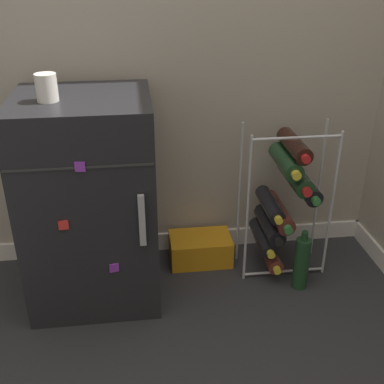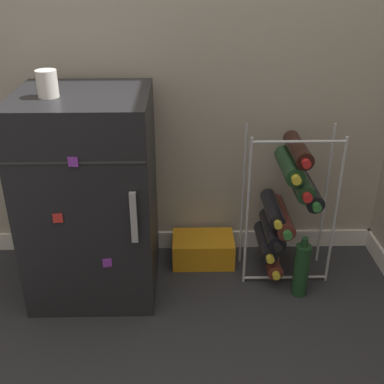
{
  "view_description": "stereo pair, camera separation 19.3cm",
  "coord_description": "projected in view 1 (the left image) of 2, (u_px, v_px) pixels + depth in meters",
  "views": [
    {
      "loc": [
        -0.35,
        -1.47,
        1.36
      ],
      "look_at": [
        -0.12,
        0.36,
        0.44
      ],
      "focal_mm": 45.0,
      "sensor_mm": 36.0,
      "label": 1
    },
    {
      "loc": [
        -0.16,
        -1.48,
        1.36
      ],
      "look_at": [
        -0.12,
        0.36,
        0.44
      ],
      "focal_mm": 45.0,
      "sensor_mm": 36.0,
      "label": 2
    }
  ],
  "objects": [
    {
      "name": "ground_plane",
      "position": [
        233.0,
        326.0,
        1.95
      ],
      "size": [
        14.0,
        14.0,
        0.0
      ],
      "primitive_type": "plane",
      "color": "#28282B"
    },
    {
      "name": "mini_fridge",
      "position": [
        91.0,
        201.0,
        1.98
      ],
      "size": [
        0.52,
        0.51,
        0.88
      ],
      "color": "black",
      "rests_on": "ground_plane"
    },
    {
      "name": "loose_bottle_floor",
      "position": [
        301.0,
        263.0,
        2.13
      ],
      "size": [
        0.07,
        0.07,
        0.29
      ],
      "color": "#19381E",
      "rests_on": "ground_plane"
    },
    {
      "name": "fridge_top_cup",
      "position": [
        47.0,
        88.0,
        1.71
      ],
      "size": [
        0.08,
        0.08,
        0.1
      ],
      "color": "silver",
      "rests_on": "mini_fridge"
    },
    {
      "name": "soda_box",
      "position": [
        200.0,
        249.0,
        2.34
      ],
      "size": [
        0.29,
        0.19,
        0.13
      ],
      "color": "orange",
      "rests_on": "ground_plane"
    },
    {
      "name": "wine_rack",
      "position": [
        282.0,
        199.0,
        2.16
      ],
      "size": [
        0.39,
        0.32,
        0.7
      ],
      "color": "#B2B2B7",
      "rests_on": "ground_plane"
    }
  ]
}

